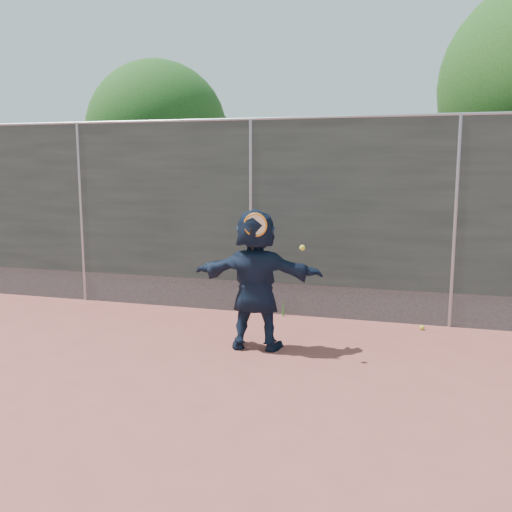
# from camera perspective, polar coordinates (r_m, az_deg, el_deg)

# --- Properties ---
(ground) EXTENTS (80.00, 80.00, 0.00)m
(ground) POSITION_cam_1_polar(r_m,az_deg,el_deg) (6.02, -10.32, -13.69)
(ground) COLOR #9E4C42
(ground) RESTS_ON ground
(player) EXTENTS (1.70, 0.68, 1.79)m
(player) POSITION_cam_1_polar(r_m,az_deg,el_deg) (7.17, -0.00, -2.35)
(player) COLOR #121E33
(player) RESTS_ON ground
(ball_ground) EXTENTS (0.07, 0.07, 0.07)m
(ball_ground) POSITION_cam_1_polar(r_m,az_deg,el_deg) (8.49, 16.27, -6.88)
(ball_ground) COLOR gold
(ball_ground) RESTS_ON ground
(fence) EXTENTS (20.00, 0.06, 3.03)m
(fence) POSITION_cam_1_polar(r_m,az_deg,el_deg) (8.85, -0.51, 4.35)
(fence) COLOR #38423D
(fence) RESTS_ON ground
(swing_action) EXTENTS (0.77, 0.16, 0.51)m
(swing_action) POSITION_cam_1_polar(r_m,az_deg,el_deg) (6.85, 0.39, 2.75)
(swing_action) COLOR orange
(swing_action) RESTS_ON ground
(tree_left) EXTENTS (3.15, 3.00, 4.53)m
(tree_left) POSITION_cam_1_polar(r_m,az_deg,el_deg) (12.71, -9.10, 11.81)
(tree_left) COLOR #382314
(tree_left) RESTS_ON ground
(weed_clump) EXTENTS (0.68, 0.07, 0.30)m
(weed_clump) POSITION_cam_1_polar(r_m,az_deg,el_deg) (8.90, 1.11, -5.09)
(weed_clump) COLOR #387226
(weed_clump) RESTS_ON ground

